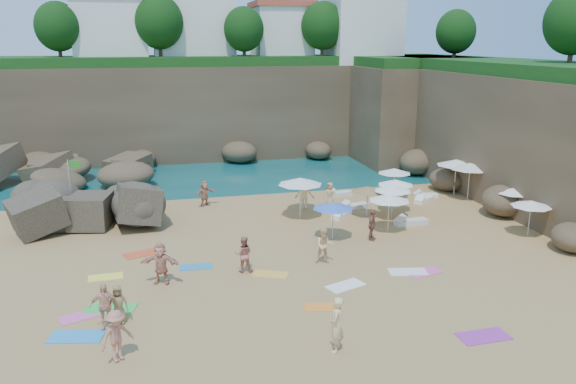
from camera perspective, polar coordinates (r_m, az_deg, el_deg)
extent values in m
plane|color=tan|center=(28.47, -2.49, -5.68)|extent=(120.00, 120.00, 0.00)
plane|color=#0C4751|center=(57.25, -8.41, 4.82)|extent=(120.00, 120.00, 0.00)
cube|color=brown|center=(51.97, -5.82, 8.32)|extent=(44.00, 8.00, 8.00)
cube|color=brown|center=(42.22, 21.41, 5.78)|extent=(8.00, 30.00, 8.00)
cube|color=brown|center=(51.51, 11.93, 8.01)|extent=(10.00, 12.00, 8.00)
cube|color=white|center=(52.20, -17.52, 15.18)|extent=(6.00, 5.00, 5.50)
cube|color=white|center=(53.29, -9.68, 16.17)|extent=(7.00, 6.00, 6.50)
cube|color=white|center=(53.51, -0.66, 15.56)|extent=(5.00, 5.00, 5.00)
cube|color=#B2472D|center=(53.60, -0.67, 18.50)|extent=(5.40, 5.40, 0.50)
cube|color=white|center=(53.64, 7.44, 15.98)|extent=(6.00, 6.00, 6.00)
sphere|color=#11380F|center=(50.60, -22.37, 15.29)|extent=(3.60, 3.60, 3.60)
sphere|color=#11380F|center=(50.15, -12.98, 16.48)|extent=(4.05, 4.05, 4.05)
sphere|color=#11380F|center=(49.79, -4.52, 16.17)|extent=(3.42, 3.42, 3.42)
sphere|color=#11380F|center=(51.40, 3.53, 16.51)|extent=(3.78, 3.78, 3.78)
sphere|color=#11380F|center=(48.53, 16.68, 15.35)|extent=(3.15, 3.15, 3.15)
sphere|color=#11380F|center=(39.22, 27.11, 15.15)|extent=(3.60, 3.60, 3.60)
cylinder|color=white|center=(58.02, -26.62, 6.52)|extent=(0.10, 0.10, 6.00)
cylinder|color=white|center=(57.70, -25.16, 6.64)|extent=(0.10, 0.10, 6.00)
cylinder|color=white|center=(57.43, -23.69, 6.77)|extent=(0.10, 0.10, 6.00)
cylinder|color=silver|center=(34.33, -21.21, 0.11)|extent=(0.07, 0.07, 3.63)
cube|color=#2A8B22|center=(33.95, -20.86, 2.63)|extent=(0.64, 0.10, 0.41)
cylinder|color=silver|center=(34.03, 1.39, -0.48)|extent=(0.06, 0.06, 1.90)
cone|color=white|center=(33.80, 1.40, 1.00)|extent=(2.13, 2.13, 0.32)
cylinder|color=silver|center=(37.53, 10.69, 0.76)|extent=(0.06, 0.06, 1.93)
cone|color=silver|center=(37.31, 10.76, 2.13)|extent=(2.16, 2.16, 0.33)
cylinder|color=silver|center=(32.68, 1.24, -0.76)|extent=(0.07, 0.07, 2.32)
cone|color=silver|center=(32.39, 1.25, 1.11)|extent=(2.60, 2.60, 0.40)
cylinder|color=silver|center=(39.34, 16.61, 1.34)|extent=(0.07, 0.07, 2.31)
cone|color=white|center=(39.10, 16.73, 2.90)|extent=(2.59, 2.59, 0.39)
cylinder|color=silver|center=(38.44, 17.90, 0.93)|extent=(0.07, 0.07, 2.32)
cone|color=silver|center=(38.20, 18.03, 2.53)|extent=(2.60, 2.60, 0.40)
cylinder|color=silver|center=(34.55, 10.81, -0.49)|extent=(0.06, 0.06, 1.92)
cone|color=white|center=(34.32, 10.89, 0.98)|extent=(2.16, 2.16, 0.33)
cylinder|color=silver|center=(33.32, 8.04, -1.09)|extent=(0.05, 0.05, 1.77)
cone|color=red|center=(33.10, 8.09, 0.31)|extent=(1.98, 1.98, 0.30)
cylinder|color=silver|center=(33.12, 10.54, -1.15)|extent=(0.06, 0.06, 1.93)
cone|color=white|center=(32.88, 10.62, 0.39)|extent=(2.17, 2.17, 0.33)
cylinder|color=silver|center=(35.20, 21.86, -1.18)|extent=(0.05, 0.05, 1.76)
cone|color=white|center=(34.99, 21.99, 0.14)|extent=(1.97, 1.97, 0.30)
cylinder|color=silver|center=(30.93, 10.17, -2.25)|extent=(0.06, 0.06, 1.99)
cone|color=white|center=(30.66, 10.25, -0.56)|extent=(2.23, 2.23, 0.34)
cylinder|color=silver|center=(29.40, 4.56, -3.06)|extent=(0.06, 0.06, 1.91)
cone|color=blue|center=(29.13, 4.59, -1.36)|extent=(2.14, 2.14, 0.33)
cylinder|color=silver|center=(32.45, 23.32, -2.58)|extent=(0.05, 0.05, 1.86)
cone|color=white|center=(32.21, 23.49, -1.08)|extent=(2.08, 2.08, 0.32)
cube|color=silver|center=(35.05, 6.72, -1.48)|extent=(2.00, 1.08, 0.30)
cube|color=silver|center=(37.79, 5.19, -0.21)|extent=(1.92, 0.92, 0.29)
cube|color=white|center=(37.47, 13.71, -0.74)|extent=(1.75, 1.46, 0.27)
cube|color=silver|center=(32.63, 12.38, -3.00)|extent=(1.95, 0.76, 0.30)
cube|color=white|center=(38.51, 13.80, -0.34)|extent=(1.68, 0.91, 0.25)
cube|color=white|center=(33.43, 5.50, -2.30)|extent=(1.61, 1.57, 0.26)
cube|color=#2892D9|center=(21.76, -20.69, -13.57)|extent=(2.03, 1.32, 0.03)
cube|color=#E95AAC|center=(23.14, -20.32, -11.75)|extent=(1.71, 1.28, 0.03)
cube|color=orange|center=(22.48, 3.63, -11.59)|extent=(1.60, 1.03, 0.03)
cube|color=green|center=(23.38, -17.58, -11.20)|extent=(2.11, 1.44, 0.03)
cube|color=#FFFA43|center=(26.32, -18.03, -8.21)|extent=(1.52, 0.81, 0.03)
cube|color=white|center=(24.35, 5.86, -9.44)|extent=(1.85, 1.35, 0.03)
cube|color=purple|center=(21.59, 19.24, -13.67)|extent=(1.84, 0.95, 0.03)
cube|color=#DA5026|center=(28.57, -14.58, -6.07)|extent=(1.96, 1.38, 0.03)
cube|color=#2487C1|center=(26.47, -9.34, -7.50)|extent=(1.52, 0.82, 0.03)
cube|color=#EA5BAB|center=(26.26, 13.62, -7.93)|extent=(1.79, 1.22, 0.03)
cube|color=gold|center=(25.34, -1.76, -8.36)|extent=(1.76, 1.35, 0.03)
cube|color=white|center=(26.15, 12.08, -7.93)|extent=(1.84, 1.17, 0.03)
imported|color=#BC6D5E|center=(25.41, -4.54, -6.32)|extent=(0.92, 0.78, 1.68)
imported|color=#F5CC8B|center=(34.68, 1.69, -0.18)|extent=(1.33, 0.91, 1.90)
imported|color=brown|center=(29.56, 8.52, -3.33)|extent=(0.90, 1.02, 1.66)
imported|color=tan|center=(35.26, 4.25, -0.25)|extent=(0.79, 0.85, 1.55)
imported|color=tan|center=(35.64, -8.46, -0.13)|extent=(1.53, 1.17, 1.65)
imported|color=#FAD08E|center=(19.26, 4.93, -13.26)|extent=(0.73, 0.84, 1.94)
imported|color=#BE745F|center=(19.80, -16.85, -15.50)|extent=(1.92, 2.09, 0.47)
imported|color=#EDAA86|center=(21.88, -18.01, -12.57)|extent=(1.04, 1.75, 0.42)
imported|color=olive|center=(22.13, -16.76, -12.19)|extent=(0.76, 1.48, 0.39)
imported|color=tan|center=(24.97, -12.71, -8.54)|extent=(2.19, 2.26, 0.48)
imported|color=#F8C68D|center=(26.52, 3.69, -6.57)|extent=(1.14, 1.81, 0.63)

